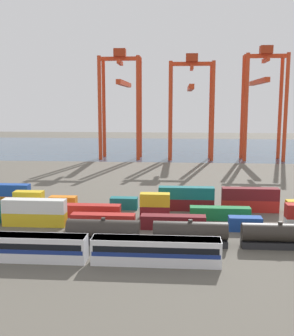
{
  "coord_description": "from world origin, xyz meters",
  "views": [
    {
      "loc": [
        4.8,
        -77.3,
        23.33
      ],
      "look_at": [
        -2.17,
        13.26,
        8.88
      ],
      "focal_mm": 43.83,
      "sensor_mm": 36.0,
      "label": 1
    }
  ],
  "objects_px": {
    "shipping_container_4": "(103,221)",
    "gantry_crane_west": "(121,93)",
    "freight_tank_row": "(280,235)",
    "shipping_container_21": "(250,206)",
    "gantry_crane_east": "(263,92)",
    "shipping_container_19": "(186,204)",
    "shipping_container_5": "(173,222)",
    "passenger_train": "(89,248)",
    "shipping_container_11": "(91,211)",
    "shipping_container_12": "(155,212)",
    "gantry_crane_central": "(191,96)"
  },
  "relations": [
    {
      "from": "freight_tank_row",
      "to": "shipping_container_21",
      "type": "relative_size",
      "value": 5.79
    },
    {
      "from": "shipping_container_21",
      "to": "gantry_crane_west",
      "type": "relative_size",
      "value": 0.27
    },
    {
      "from": "shipping_container_5",
      "to": "gantry_crane_west",
      "type": "xyz_separation_m",
      "value": [
        -23.64,
        100.96,
        26.07
      ]
    },
    {
      "from": "passenger_train",
      "to": "shipping_container_5",
      "type": "height_order",
      "value": "passenger_train"
    },
    {
      "from": "freight_tank_row",
      "to": "shipping_container_19",
      "type": "relative_size",
      "value": 5.79
    },
    {
      "from": "passenger_train",
      "to": "shipping_container_19",
      "type": "height_order",
      "value": "passenger_train"
    },
    {
      "from": "shipping_container_19",
      "to": "gantry_crane_east",
      "type": "bearing_deg",
      "value": 69.42
    },
    {
      "from": "shipping_container_19",
      "to": "gantry_crane_west",
      "type": "height_order",
      "value": "gantry_crane_west"
    },
    {
      "from": "passenger_train",
      "to": "gantry_crane_east",
      "type": "height_order",
      "value": "gantry_crane_east"
    },
    {
      "from": "shipping_container_12",
      "to": "gantry_crane_east",
      "type": "distance_m",
      "value": 105.15
    },
    {
      "from": "shipping_container_4",
      "to": "gantry_crane_central",
      "type": "xyz_separation_m",
      "value": [
        19.11,
        101.2,
        24.8
      ]
    },
    {
      "from": "shipping_container_4",
      "to": "shipping_container_5",
      "type": "bearing_deg",
      "value": 0.0
    },
    {
      "from": "passenger_train",
      "to": "freight_tank_row",
      "type": "bearing_deg",
      "value": 15.71
    },
    {
      "from": "passenger_train",
      "to": "gantry_crane_central",
      "type": "height_order",
      "value": "gantry_crane_central"
    },
    {
      "from": "shipping_container_12",
      "to": "gantry_crane_east",
      "type": "height_order",
      "value": "gantry_crane_east"
    },
    {
      "from": "passenger_train",
      "to": "freight_tank_row",
      "type": "relative_size",
      "value": 0.55
    },
    {
      "from": "passenger_train",
      "to": "shipping_container_19",
      "type": "distance_m",
      "value": 34.32
    },
    {
      "from": "shipping_container_4",
      "to": "shipping_container_5",
      "type": "relative_size",
      "value": 1.0
    },
    {
      "from": "passenger_train",
      "to": "gantry_crane_central",
      "type": "xyz_separation_m",
      "value": [
        18.0,
        118.35,
        23.96
      ]
    },
    {
      "from": "gantry_crane_west",
      "to": "gantry_crane_east",
      "type": "bearing_deg",
      "value": -0.11
    },
    {
      "from": "shipping_container_11",
      "to": "gantry_crane_east",
      "type": "distance_m",
      "value": 110.73
    },
    {
      "from": "shipping_container_5",
      "to": "shipping_container_11",
      "type": "relative_size",
      "value": 1.0
    },
    {
      "from": "passenger_train",
      "to": "shipping_container_21",
      "type": "bearing_deg",
      "value": 47.29
    },
    {
      "from": "shipping_container_19",
      "to": "gantry_crane_west",
      "type": "bearing_deg",
      "value": 106.79
    },
    {
      "from": "shipping_container_4",
      "to": "gantry_crane_west",
      "type": "height_order",
      "value": "gantry_crane_west"
    },
    {
      "from": "shipping_container_21",
      "to": "shipping_container_19",
      "type": "bearing_deg",
      "value": 180.0
    },
    {
      "from": "passenger_train",
      "to": "shipping_container_21",
      "type": "relative_size",
      "value": 3.19
    },
    {
      "from": "freight_tank_row",
      "to": "gantry_crane_east",
      "type": "height_order",
      "value": "gantry_crane_east"
    },
    {
      "from": "freight_tank_row",
      "to": "shipping_container_12",
      "type": "xyz_separation_m",
      "value": [
        -21.21,
        15.75,
        -0.79
      ]
    },
    {
      "from": "shipping_container_5",
      "to": "shipping_container_11",
      "type": "xyz_separation_m",
      "value": [
        -16.98,
        6.9,
        0.0
      ]
    },
    {
      "from": "passenger_train",
      "to": "shipping_container_11",
      "type": "bearing_deg",
      "value": 101.37
    },
    {
      "from": "shipping_container_11",
      "to": "shipping_container_19",
      "type": "bearing_deg",
      "value": 19.36
    },
    {
      "from": "freight_tank_row",
      "to": "gantry_crane_east",
      "type": "distance_m",
      "value": 114.07
    },
    {
      "from": "shipping_container_11",
      "to": "freight_tank_row",
      "type": "bearing_deg",
      "value": -24.62
    },
    {
      "from": "shipping_container_5",
      "to": "gantry_crane_central",
      "type": "bearing_deg",
      "value": 86.69
    },
    {
      "from": "freight_tank_row",
      "to": "shipping_container_11",
      "type": "distance_m",
      "value": 37.81
    },
    {
      "from": "gantry_crane_east",
      "to": "shipping_container_19",
      "type": "bearing_deg",
      "value": -110.58
    },
    {
      "from": "passenger_train",
      "to": "gantry_crane_east",
      "type": "bearing_deg",
      "value": 68.08
    },
    {
      "from": "shipping_container_12",
      "to": "shipping_container_5",
      "type": "bearing_deg",
      "value": -61.01
    },
    {
      "from": "shipping_container_19",
      "to": "shipping_container_21",
      "type": "height_order",
      "value": "same"
    },
    {
      "from": "passenger_train",
      "to": "shipping_container_11",
      "type": "relative_size",
      "value": 3.19
    },
    {
      "from": "freight_tank_row",
      "to": "shipping_container_12",
      "type": "height_order",
      "value": "freight_tank_row"
    },
    {
      "from": "shipping_container_11",
      "to": "gantry_crane_central",
      "type": "distance_m",
      "value": 100.14
    },
    {
      "from": "gantry_crane_east",
      "to": "shipping_container_5",
      "type": "bearing_deg",
      "value": -109.32
    },
    {
      "from": "gantry_crane_west",
      "to": "gantry_crane_east",
      "type": "relative_size",
      "value": 0.99
    },
    {
      "from": "passenger_train",
      "to": "gantry_crane_west",
      "type": "bearing_deg",
      "value": 95.56
    },
    {
      "from": "shipping_container_11",
      "to": "gantry_crane_central",
      "type": "relative_size",
      "value": 0.28
    },
    {
      "from": "shipping_container_11",
      "to": "shipping_container_5",
      "type": "bearing_deg",
      "value": -22.11
    },
    {
      "from": "shipping_container_19",
      "to": "gantry_crane_west",
      "type": "relative_size",
      "value": 0.27
    },
    {
      "from": "shipping_container_12",
      "to": "gantry_crane_east",
      "type": "bearing_deg",
      "value": 67.37
    }
  ]
}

